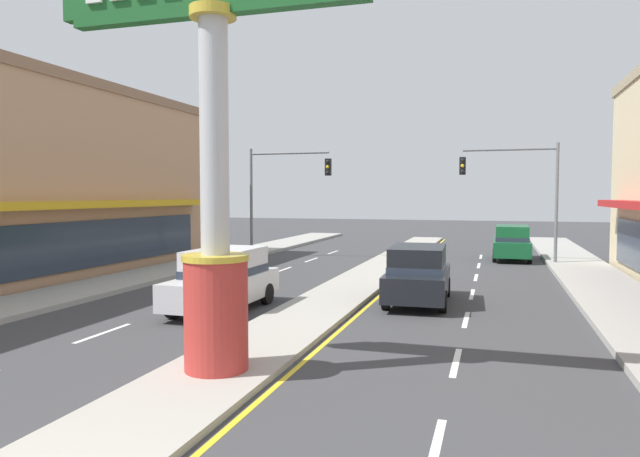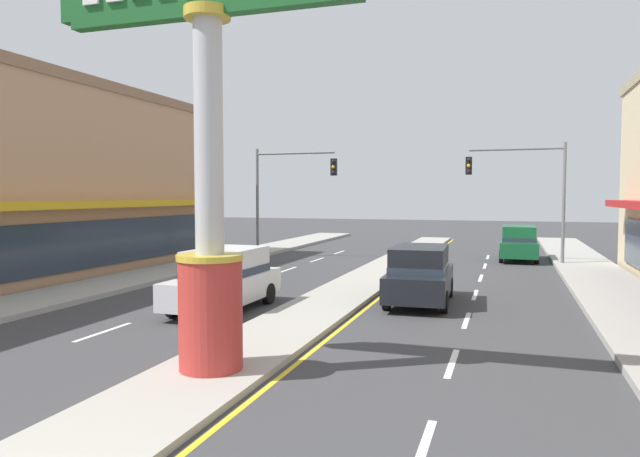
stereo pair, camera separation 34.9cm
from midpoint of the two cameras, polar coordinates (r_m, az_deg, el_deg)
name	(u,v)px [view 2 (the right image)]	position (r m, az deg, el deg)	size (l,w,h in m)	color
median_strip	(355,287)	(22.10, 3.91, -5.78)	(2.31, 52.00, 0.14)	#A39E93
sidewalk_left	(119,282)	(24.30, -18.91, -5.08)	(2.86, 60.00, 0.18)	#9E9B93
sidewalk_right	(635,311)	(19.84, 29.20, -7.19)	(2.86, 60.00, 0.18)	#9E9B93
lane_markings	(345,294)	(20.82, 2.99, -6.53)	(9.05, 52.00, 0.01)	silver
district_sign	(209,159)	(11.37, -10.09, 6.79)	(6.68, 1.31, 8.40)	#B7332D
traffic_light_left_side	(286,183)	(32.40, -3.11, 4.53)	(4.86, 0.46, 6.20)	slate
traffic_light_right_side	(527,182)	(31.07, 20.12, 4.38)	(4.86, 0.46, 6.20)	slate
suv_far_right_lane	(225,278)	(18.10, -8.88, -4.92)	(2.01, 4.62, 1.90)	silver
suv_near_left_lane	(420,274)	(19.23, 10.39, -4.45)	(2.11, 4.67, 1.90)	black
suv_mid_left_lane	(519,243)	(33.16, 19.40, -1.33)	(1.99, 4.61, 1.90)	#14562D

